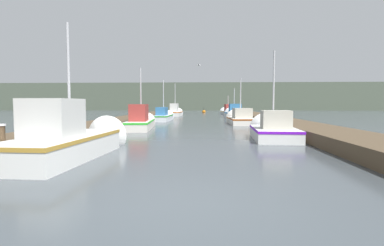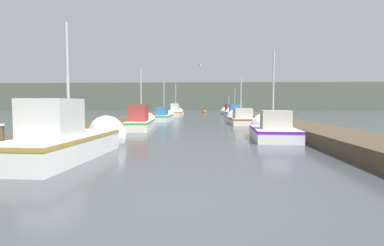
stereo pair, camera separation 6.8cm
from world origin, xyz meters
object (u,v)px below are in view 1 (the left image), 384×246
fishing_boat_3 (240,119)px  fishing_boat_5 (234,114)px  channel_buoy (204,112)px  fishing_boat_4 (164,116)px  seagull_lead (199,65)px  fishing_boat_0 (74,139)px  fishing_boat_1 (272,130)px  fishing_boat_2 (142,121)px  fishing_boat_7 (228,112)px  fishing_boat_6 (175,112)px  mooring_piling_0 (49,134)px

fishing_boat_3 → fishing_boat_5: fishing_boat_3 is taller
fishing_boat_3 → channel_buoy: fishing_boat_3 is taller
fishing_boat_4 → seagull_lead: (3.37, -5.08, 4.05)m
fishing_boat_0 → fishing_boat_4: (0.05, 18.82, -0.12)m
fishing_boat_1 → fishing_boat_4: fishing_boat_1 is taller
fishing_boat_3 → fishing_boat_1: bearing=-90.3°
fishing_boat_3 → fishing_boat_2: bearing=-146.8°
fishing_boat_4 → fishing_boat_7: bearing=66.0°
fishing_boat_6 → seagull_lead: (3.38, -15.47, 4.00)m
fishing_boat_5 → seagull_lead: bearing=-110.6°
fishing_boat_3 → fishing_boat_7: 18.92m
fishing_boat_3 → fishing_boat_4: (-6.60, 3.79, 0.02)m
fishing_boat_6 → seagull_lead: 16.33m
fishing_boat_3 → seagull_lead: size_ratio=9.54×
mooring_piling_0 → fishing_boat_1: bearing=30.6°
fishing_boat_3 → fishing_boat_5: size_ratio=1.01×
fishing_boat_7 → mooring_piling_0: bearing=-108.2°
fishing_boat_2 → channel_buoy: size_ratio=5.68×
channel_buoy → fishing_boat_3: bearing=-83.4°
fishing_boat_5 → fishing_boat_7: bearing=88.3°
fishing_boat_1 → seagull_lead: seagull_lead is taller
fishing_boat_0 → fishing_boat_1: size_ratio=1.22×
fishing_boat_0 → fishing_boat_7: bearing=81.1°
fishing_boat_1 → fishing_boat_5: 18.87m
fishing_boat_0 → fishing_boat_6: (0.04, 29.21, -0.07)m
channel_buoy → mooring_piling_0: bearing=-96.3°
fishing_boat_2 → fishing_boat_5: (7.12, 13.83, 0.01)m
fishing_boat_0 → fishing_boat_1: bearing=38.9°
fishing_boat_6 → fishing_boat_7: 8.44m
fishing_boat_3 → channel_buoy: size_ratio=4.82×
fishing_boat_1 → seagull_lead: (-3.61, 8.61, 4.08)m
fishing_boat_1 → fishing_boat_3: 9.91m
seagull_lead → mooring_piling_0: bearing=166.0°
fishing_boat_1 → mooring_piling_0: bearing=-146.1°
fishing_boat_1 → fishing_boat_2: bearing=148.2°
fishing_boat_6 → fishing_boat_7: bearing=36.6°
fishing_boat_0 → fishing_boat_3: bearing=68.9°
channel_buoy → seagull_lead: size_ratio=1.98×
fishing_boat_0 → fishing_boat_3: size_ratio=1.05×
fishing_boat_7 → fishing_boat_6: bearing=-150.5°
fishing_boat_5 → channel_buoy: bearing=99.5°
fishing_boat_2 → channel_buoy: bearing=77.9°
fishing_boat_2 → fishing_boat_7: fishing_boat_2 is taller
fishing_boat_1 → fishing_boat_3: (-0.38, 9.90, 0.01)m
fishing_boat_0 → fishing_boat_5: (6.98, 24.00, -0.05)m
fishing_boat_1 → fishing_boat_5: fishing_boat_1 is taller
fishing_boat_2 → mooring_piling_0: bearing=-100.2°
fishing_boat_1 → fishing_boat_7: fishing_boat_1 is taller
fishing_boat_2 → fishing_boat_3: 8.36m
fishing_boat_1 → fishing_boat_2: size_ratio=0.73×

